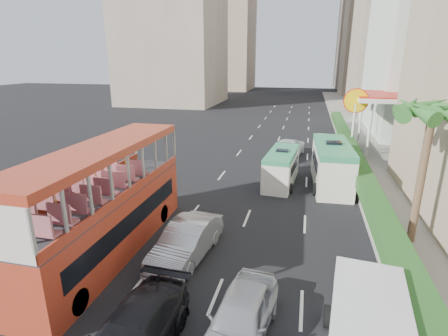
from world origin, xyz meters
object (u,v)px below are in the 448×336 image
(car_silver_lane_a, at_px, (187,257))
(shell_station, at_px, (387,123))
(van_asset, at_px, (287,157))
(panel_van_far, at_px, (325,148))
(minibus_near, at_px, (281,168))
(palm_tree, at_px, (421,178))
(double_decker_bus, at_px, (105,201))
(minibus_far, at_px, (332,165))

(car_silver_lane_a, relative_size, shell_station, 0.62)
(van_asset, relative_size, panel_van_far, 1.18)
(minibus_near, distance_m, shell_station, 14.88)
(panel_van_far, xyz_separation_m, palm_tree, (3.52, -15.10, 2.49))
(palm_tree, height_order, shell_station, palm_tree)
(van_asset, distance_m, shell_station, 10.40)
(car_silver_lane_a, xyz_separation_m, minibus_near, (3.33, 10.93, 1.20))
(minibus_near, relative_size, shell_station, 0.67)
(van_asset, bearing_deg, minibus_near, -80.59)
(double_decker_bus, xyz_separation_m, car_silver_lane_a, (3.65, 0.34, -2.53))
(minibus_far, height_order, palm_tree, palm_tree)
(panel_van_far, distance_m, palm_tree, 15.71)
(palm_tree, bearing_deg, panel_van_far, 103.13)
(minibus_far, bearing_deg, shell_station, 60.66)
(double_decker_bus, relative_size, shell_station, 1.38)
(car_silver_lane_a, bearing_deg, double_decker_bus, -168.35)
(van_asset, relative_size, minibus_far, 0.77)
(van_asset, xyz_separation_m, minibus_near, (0.04, -7.41, 1.20))
(double_decker_bus, xyz_separation_m, palm_tree, (13.80, 4.00, 0.85))
(palm_tree, distance_m, shell_station, 19.14)
(double_decker_bus, distance_m, minibus_near, 13.33)
(panel_van_far, height_order, palm_tree, palm_tree)
(minibus_far, bearing_deg, double_decker_bus, -134.68)
(double_decker_bus, height_order, minibus_near, double_decker_bus)
(double_decker_bus, distance_m, car_silver_lane_a, 4.46)
(van_asset, height_order, minibus_far, minibus_far)
(car_silver_lane_a, xyz_separation_m, palm_tree, (10.15, 3.66, 3.38))
(minibus_near, distance_m, minibus_far, 3.48)
(van_asset, bearing_deg, panel_van_far, 16.25)
(car_silver_lane_a, xyz_separation_m, minibus_far, (6.77, 11.37, 1.51))
(double_decker_bus, relative_size, minibus_near, 2.04)
(van_asset, bearing_deg, car_silver_lane_a, -91.05)
(van_asset, bearing_deg, minibus_far, -54.39)
(double_decker_bus, xyz_separation_m, panel_van_far, (10.28, 19.10, -1.64))
(minibus_near, distance_m, panel_van_far, 8.50)
(minibus_far, height_order, panel_van_far, minibus_far)
(double_decker_bus, relative_size, panel_van_far, 2.47)
(car_silver_lane_a, height_order, minibus_far, minibus_far)
(car_silver_lane_a, relative_size, palm_tree, 0.78)
(car_silver_lane_a, bearing_deg, palm_tree, 26.13)
(van_asset, relative_size, minibus_near, 0.97)
(car_silver_lane_a, distance_m, shell_station, 25.95)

